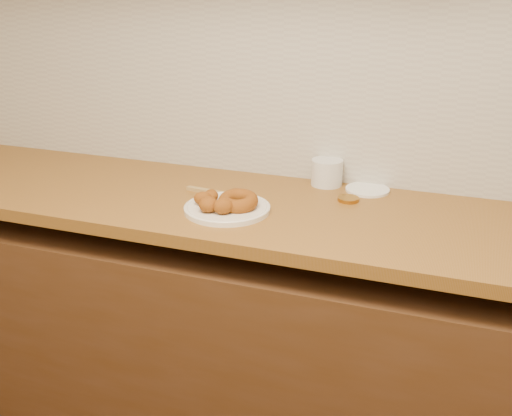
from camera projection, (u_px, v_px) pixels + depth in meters
The scene contains 11 objects.
wall_back at pixel (407, 50), 1.86m from camera, with size 4.00×0.02×2.70m, color #B1A38A.
base_cabinet at pixel (368, 365), 1.94m from camera, with size 3.60×0.60×0.77m, color #4D2F1D.
butcher_block at pixel (180, 199), 1.96m from camera, with size 2.30×0.62×0.04m, color brown.
backsplash at pixel (402, 98), 1.90m from camera, with size 3.60×0.02×0.60m, color #B7B3A5.
donut_plate at pixel (227, 209), 1.81m from camera, with size 0.26×0.26×0.01m, color white.
ring_donut at pixel (238, 201), 1.79m from camera, with size 0.12×0.12×0.04m, color brown.
fried_dough_chunks at pixel (215, 201), 1.79m from camera, with size 0.16×0.19×0.05m.
plastic_tub at pixel (327, 172), 2.02m from camera, with size 0.11×0.11×0.09m, color silver.
tub_lid at pixel (367, 190), 1.98m from camera, with size 0.14×0.14×0.01m, color white.
brass_jar_lid at pixel (348, 199), 1.89m from camera, with size 0.07×0.07×0.01m, color #AC7624.
wooden_utensil at pixel (208, 191), 1.96m from camera, with size 0.15×0.02×0.01m, color #A28046.
Camera 1 is at (0.21, 0.04, 1.57)m, focal length 42.00 mm.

